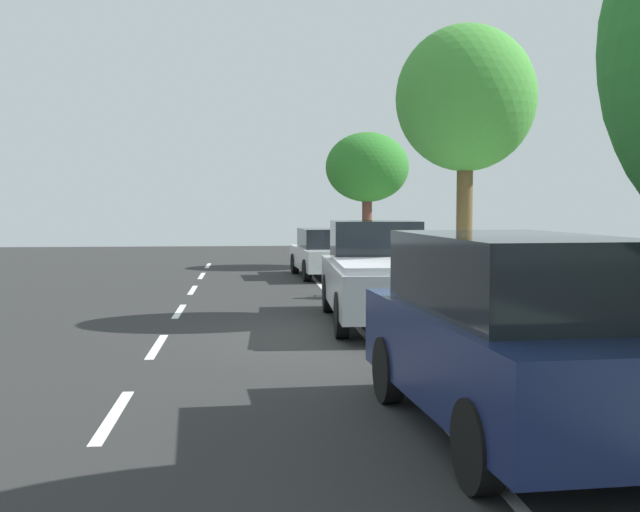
# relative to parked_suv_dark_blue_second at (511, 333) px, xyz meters

# --- Properties ---
(ground) EXTENTS (59.58, 59.58, 0.00)m
(ground) POSITION_rel_parked_suv_dark_blue_second_xyz_m (-1.12, 6.01, -1.03)
(ground) COLOR #2A2A2A
(sidewalk) EXTENTS (3.43, 37.24, 0.15)m
(sidewalk) POSITION_rel_parked_suv_dark_blue_second_xyz_m (2.72, 6.01, -0.95)
(sidewalk) COLOR #98A98F
(sidewalk) RESTS_ON ground
(curb_edge) EXTENTS (0.16, 37.24, 0.15)m
(curb_edge) POSITION_rel_parked_suv_dark_blue_second_xyz_m (0.92, 6.01, -0.95)
(curb_edge) COLOR gray
(curb_edge) RESTS_ON ground
(lane_stripe_centre) EXTENTS (0.14, 35.80, 0.01)m
(lane_stripe_centre) POSITION_rel_parked_suv_dark_blue_second_xyz_m (-4.04, 5.29, -1.02)
(lane_stripe_centre) COLOR white
(lane_stripe_centre) RESTS_ON ground
(lane_stripe_bike_edge) EXTENTS (0.12, 37.24, 0.01)m
(lane_stripe_bike_edge) POSITION_rel_parked_suv_dark_blue_second_xyz_m (-0.55, 6.01, -1.02)
(lane_stripe_bike_edge) COLOR white
(lane_stripe_bike_edge) RESTS_ON ground
(parked_suv_dark_blue_second) EXTENTS (2.21, 4.82, 1.99)m
(parked_suv_dark_blue_second) POSITION_rel_parked_suv_dark_blue_second_xyz_m (0.00, 0.00, 0.00)
(parked_suv_dark_blue_second) COLOR navy
(parked_suv_dark_blue_second) RESTS_ON ground
(parked_pickup_silver_mid) EXTENTS (2.16, 5.36, 1.95)m
(parked_pickup_silver_mid) POSITION_rel_parked_suv_dark_blue_second_xyz_m (-0.03, 7.51, -0.13)
(parked_pickup_silver_mid) COLOR #B7BABF
(parked_pickup_silver_mid) RESTS_ON ground
(parked_sedan_white_far) EXTENTS (2.07, 4.51, 1.52)m
(parked_sedan_white_far) POSITION_rel_parked_suv_dark_blue_second_xyz_m (-0.12, 17.17, -0.27)
(parked_sedan_white_far) COLOR white
(parked_sedan_white_far) RESTS_ON ground
(bicycle_at_curb) EXTENTS (1.76, 0.46, 0.77)m
(bicycle_at_curb) POSITION_rel_parked_suv_dark_blue_second_xyz_m (0.46, 12.10, -0.65)
(bicycle_at_curb) COLOR black
(bicycle_at_curb) RESTS_ON ground
(cyclist_with_backpack) EXTENTS (0.45, 0.61, 1.74)m
(cyclist_with_backpack) POSITION_rel_parked_suv_dark_blue_second_xyz_m (0.68, 11.66, 0.04)
(cyclist_with_backpack) COLOR #C6B284
(cyclist_with_backpack) RESTS_ON ground
(street_tree_far_end) EXTENTS (2.81, 2.81, 5.72)m
(street_tree_far_end) POSITION_rel_parked_suv_dark_blue_second_xyz_m (1.79, 8.17, 3.35)
(street_tree_far_end) COLOR brown
(street_tree_far_end) RESTS_ON sidewalk
(street_tree_corner) EXTENTS (3.04, 3.04, 4.76)m
(street_tree_corner) POSITION_rel_parked_suv_dark_blue_second_xyz_m (1.79, 21.24, 2.58)
(street_tree_corner) COLOR brown
(street_tree_corner) RESTS_ON sidewalk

